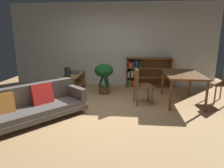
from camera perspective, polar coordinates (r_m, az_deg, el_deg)
The scene contains 11 objects.
ground_plane at distance 4.46m, azimuth -3.41°, elevation -8.50°, with size 8.16×8.16×0.00m, color tan.
back_wall_panel at distance 6.81m, azimuth -0.03°, elevation 11.02°, with size 6.80×0.10×2.70m, color silver.
fabric_couch at distance 4.34m, azimuth -21.37°, elevation -5.48°, with size 1.85×2.00×0.72m.
media_console at distance 5.83m, azimuth -11.09°, elevation -0.26°, with size 0.46×1.23×0.61m.
open_laptop at distance 5.94m, azimuth -10.99°, elevation 3.35°, with size 0.43×0.36×0.10m.
desk_speaker at distance 5.42m, azimuth -12.54°, elevation 3.32°, with size 0.15×0.15×0.25m.
potted_floor_plant at distance 5.79m, azimuth -2.32°, elevation 2.91°, with size 0.54×0.57×0.88m.
dining_table at distance 5.31m, azimuth 19.47°, elevation 2.09°, with size 0.88×1.37×0.76m.
dining_chair_near at distance 5.01m, azimuth 8.18°, elevation -0.02°, with size 0.47×0.47×0.88m.
dining_chair_far at distance 5.81m, azimuth 28.90°, elevation 0.67°, with size 0.46×0.47×0.97m.
bookshelf at distance 6.72m, azimuth 9.37°, elevation 3.34°, with size 1.46×0.30×0.97m.
Camera 1 is at (0.66, -4.07, 1.71)m, focal length 32.16 mm.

